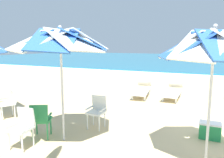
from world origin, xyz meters
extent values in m
plane|color=#D3B784|center=(0.00, 0.00, 0.00)|extent=(80.00, 80.00, 0.00)
cube|color=teal|center=(0.00, 29.03, 0.05)|extent=(80.00, 36.00, 0.10)
cube|color=white|center=(0.00, 10.73, 0.01)|extent=(80.00, 0.70, 0.01)
cylinder|color=silver|center=(-0.36, -2.31, 1.03)|extent=(0.05, 0.05, 2.06)
cube|color=white|center=(-0.18, -1.86, 2.25)|extent=(1.05, 1.07, 0.55)
cube|color=blue|center=(-0.55, -1.86, 2.25)|extent=(1.04, 1.10, 0.55)
cube|color=white|center=(-0.81, -2.13, 2.25)|extent=(1.07, 1.05, 0.55)
cube|color=blue|center=(-0.81, -2.50, 2.25)|extent=(1.10, 1.04, 0.55)
cube|color=white|center=(-0.55, -2.76, 2.25)|extent=(1.05, 1.07, 0.55)
sphere|color=silver|center=(-0.36, -2.31, 2.57)|extent=(0.08, 0.08, 0.08)
cylinder|color=silver|center=(-3.47, -2.65, 1.10)|extent=(0.05, 0.05, 2.19)
cube|color=blue|center=(-2.97, -2.45, 2.34)|extent=(1.27, 1.17, 0.53)
cube|color=white|center=(-3.26, -2.15, 2.34)|extent=(1.19, 1.23, 0.53)
cube|color=blue|center=(-3.67, -2.15, 2.34)|extent=(1.17, 1.27, 0.53)
cube|color=white|center=(-3.96, -2.45, 2.34)|extent=(1.23, 1.19, 0.53)
cube|color=blue|center=(-3.96, -2.86, 2.34)|extent=(1.27, 1.17, 0.53)
cube|color=white|center=(-3.67, -3.15, 2.34)|extent=(1.19, 1.23, 0.53)
cube|color=blue|center=(-3.26, -3.15, 2.34)|extent=(1.17, 1.27, 0.53)
cube|color=white|center=(-2.97, -2.86, 2.34)|extent=(1.23, 1.19, 0.53)
sphere|color=silver|center=(-3.47, -2.65, 2.63)|extent=(0.08, 0.08, 0.08)
cube|color=white|center=(-3.11, -1.68, 0.44)|extent=(0.45, 0.45, 0.05)
cube|color=white|center=(-3.12, -1.48, 0.67)|extent=(0.42, 0.10, 0.40)
cube|color=white|center=(-2.91, -1.68, 0.55)|extent=(0.05, 0.40, 0.03)
cube|color=white|center=(-3.31, -1.69, 0.55)|extent=(0.05, 0.40, 0.03)
cylinder|color=white|center=(-2.93, -1.85, 0.21)|extent=(0.04, 0.04, 0.41)
cylinder|color=white|center=(-3.29, -1.86, 0.21)|extent=(0.04, 0.04, 0.41)
cylinder|color=white|center=(-2.94, -1.50, 0.21)|extent=(0.04, 0.04, 0.41)
cylinder|color=white|center=(-3.29, -1.51, 0.21)|extent=(0.04, 0.04, 0.41)
cube|color=white|center=(-4.07, -3.37, 0.44)|extent=(0.48, 0.48, 0.05)
cube|color=white|center=(-4.09, -3.17, 0.67)|extent=(0.43, 0.14, 0.40)
cube|color=white|center=(-3.87, -3.35, 0.55)|extent=(0.08, 0.40, 0.03)
cube|color=white|center=(-4.27, -3.39, 0.55)|extent=(0.08, 0.40, 0.03)
cylinder|color=white|center=(-3.87, -3.52, 0.21)|extent=(0.04, 0.04, 0.41)
cylinder|color=white|center=(-4.22, -3.56, 0.21)|extent=(0.04, 0.04, 0.41)
cylinder|color=white|center=(-3.91, -3.17, 0.21)|extent=(0.04, 0.04, 0.41)
cylinder|color=white|center=(-4.26, -3.21, 0.21)|extent=(0.04, 0.04, 0.41)
cube|color=#2D8C4C|center=(-4.06, -2.74, 0.44)|extent=(0.59, 0.59, 0.05)
cube|color=#2D8C4C|center=(-3.96, -2.91, 0.67)|extent=(0.42, 0.28, 0.40)
cube|color=#2D8C4C|center=(-4.23, -2.83, 0.55)|extent=(0.22, 0.37, 0.03)
cube|color=#2D8C4C|center=(-3.88, -2.65, 0.55)|extent=(0.22, 0.37, 0.03)
cylinder|color=#2D8C4C|center=(-4.29, -2.66, 0.21)|extent=(0.04, 0.04, 0.41)
cylinder|color=#2D8C4C|center=(-3.98, -2.50, 0.21)|extent=(0.04, 0.04, 0.41)
cylinder|color=#2D8C4C|center=(-4.13, -2.97, 0.21)|extent=(0.04, 0.04, 0.41)
cylinder|color=#2D8C4C|center=(-3.82, -2.81, 0.21)|extent=(0.04, 0.04, 0.41)
cube|color=white|center=(-6.05, -2.05, 0.44)|extent=(0.60, 0.60, 0.05)
cube|color=white|center=(-5.95, -1.87, 0.67)|extent=(0.41, 0.29, 0.40)
cube|color=white|center=(-5.87, -2.14, 0.55)|extent=(0.23, 0.36, 0.03)
cube|color=white|center=(-6.22, -1.95, 0.55)|extent=(0.23, 0.36, 0.03)
cylinder|color=white|center=(-5.98, -2.29, 0.21)|extent=(0.04, 0.04, 0.41)
cylinder|color=white|center=(-6.29, -2.11, 0.21)|extent=(0.04, 0.04, 0.41)
cylinder|color=white|center=(-5.81, -1.98, 0.21)|extent=(0.04, 0.04, 0.41)
cylinder|color=white|center=(-6.11, -1.80, 0.21)|extent=(0.04, 0.04, 0.41)
cube|color=white|center=(-1.74, 2.46, 0.25)|extent=(0.65, 1.70, 0.06)
cube|color=white|center=(-1.74, 3.52, 0.44)|extent=(0.61, 0.48, 0.36)
cube|color=white|center=(-1.48, 1.83, 0.11)|extent=(0.06, 0.06, 0.22)
cube|color=white|center=(-1.99, 1.83, 0.11)|extent=(0.06, 0.06, 0.22)
cube|color=white|center=(-1.48, 3.10, 0.11)|extent=(0.06, 0.06, 0.22)
cube|color=white|center=(-2.00, 3.10, 0.11)|extent=(0.06, 0.06, 0.22)
cube|color=white|center=(-3.03, 2.27, 0.25)|extent=(0.86, 1.77, 0.06)
cube|color=white|center=(-3.17, 3.32, 0.44)|extent=(0.67, 0.56, 0.36)
cube|color=white|center=(-2.69, 1.67, 0.11)|extent=(0.06, 0.06, 0.22)
cube|color=white|center=(-3.20, 1.61, 0.11)|extent=(0.06, 0.06, 0.22)
cube|color=white|center=(-2.86, 2.94, 0.11)|extent=(0.06, 0.06, 0.22)
cube|color=white|center=(-3.37, 2.87, 0.11)|extent=(0.06, 0.06, 0.22)
cube|color=#238C4C|center=(-0.29, -1.14, 0.18)|extent=(0.48, 0.32, 0.36)
cube|color=white|center=(-0.29, -1.14, 0.38)|extent=(0.50, 0.34, 0.04)
camera|label=1|loc=(-0.44, -6.62, 2.24)|focal=34.57mm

